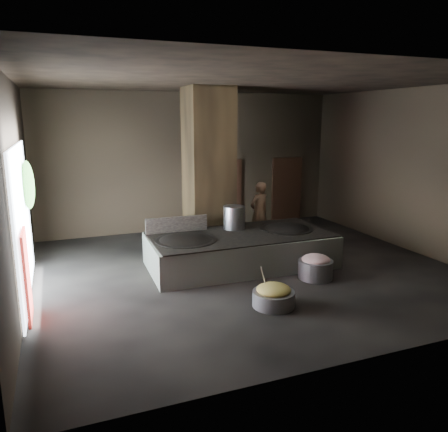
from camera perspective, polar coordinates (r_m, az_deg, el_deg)
name	(u,v)px	position (r m, az deg, el deg)	size (l,w,h in m)	color
floor	(246,271)	(11.01, 2.83, -7.14)	(10.00, 9.00, 0.10)	black
ceiling	(248,79)	(10.39, 3.12, 17.47)	(10.00, 9.00, 0.10)	black
back_wall	(191,162)	(14.69, -4.34, 7.06)	(10.00, 0.10, 4.50)	black
front_wall	(376,220)	(6.63, 19.22, -0.48)	(10.00, 0.10, 4.50)	black
left_wall	(13,192)	(9.59, -25.81, 2.84)	(0.10, 9.00, 4.50)	black
right_wall	(412,170)	(13.32, 23.31, 5.49)	(0.10, 9.00, 4.50)	black
pillar	(209,171)	(12.10, -2.03, 5.88)	(1.20, 1.20, 4.50)	black
hearth_platform	(240,250)	(11.13, 2.15, -4.47)	(4.60, 2.20, 0.80)	#A7B5A3
platform_cap	(240,234)	(11.01, 2.17, -2.41)	(4.50, 2.16, 0.03)	black
wok_left	(186,243)	(10.51, -5.02, -3.55)	(1.45, 1.45, 0.40)	black
wok_left_rim	(186,240)	(10.49, -5.03, -3.18)	(1.48, 1.48, 0.05)	black
wok_right	(287,231)	(11.66, 8.18, -2.01)	(1.35, 1.35, 0.38)	black
wok_right_rim	(287,229)	(11.64, 8.19, -1.68)	(1.38, 1.38, 0.05)	black
stock_pot	(234,217)	(11.45, 1.32, -0.19)	(0.56, 0.56, 0.60)	#9D9FA4
splash_guard	(177,224)	(11.19, -6.19, -1.10)	(1.60, 0.06, 0.40)	black
cook	(259,212)	(13.10, 4.62, 0.47)	(0.67, 0.43, 1.84)	#996D4E
veg_basin	(273,299)	(8.92, 6.48, -10.68)	(0.84, 0.84, 0.31)	slate
veg_fill	(274,290)	(8.84, 6.51, -9.52)	(0.69, 0.69, 0.21)	#87A04D
ladle	(264,278)	(8.83, 5.22, -8.13)	(0.02, 0.02, 0.67)	#9D9FA4
meat_basin	(315,269)	(10.52, 11.86, -6.81)	(0.80, 0.80, 0.44)	slate
meat_fill	(316,260)	(10.44, 11.92, -5.62)	(0.66, 0.66, 0.25)	#B56C6F
doorway_near	(226,194)	(15.14, 0.20, 2.87)	(1.18, 0.08, 2.38)	black
doorway_near_glow	(229,195)	(15.30, 0.69, 2.78)	(0.80, 0.04, 1.89)	#8C6647
doorway_far	(286,190)	(16.16, 8.16, 3.37)	(1.18, 0.08, 2.38)	black
doorway_far_glow	(282,192)	(16.11, 7.57, 3.17)	(0.77, 0.04, 1.82)	#8C6647
left_opening	(23,221)	(9.90, -24.79, -0.64)	(0.04, 4.20, 3.10)	white
pavilion_sliver	(27,276)	(8.84, -24.34, -7.17)	(0.05, 0.90, 1.70)	maroon
tree_silhouette	(28,185)	(10.87, -24.24, 3.74)	(0.28, 1.10, 1.10)	#194714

